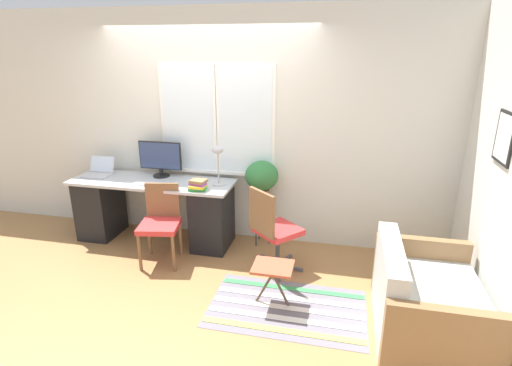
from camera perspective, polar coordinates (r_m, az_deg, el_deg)
ground_plane at (r=4.67m, az=-8.68°, el=-10.37°), size 14.00×14.00×0.00m
wall_back_with_window at (r=4.81m, az=-6.48°, el=7.82°), size 9.00×0.12×2.70m
wall_right_with_picture at (r=4.08m, az=30.54°, el=3.35°), size 0.08×9.00×2.70m
desk at (r=4.98m, az=-14.33°, el=-3.59°), size 1.95×0.61×0.77m
laptop at (r=5.26m, az=-21.57°, el=1.55°), size 0.32×0.29×0.21m
monitor at (r=4.94m, az=-13.52°, el=3.46°), size 0.53×0.20×0.43m
keyboard at (r=4.70m, az=-14.66°, el=-0.18°), size 0.42×0.11×0.02m
mouse at (r=4.55m, az=-11.44°, el=-0.46°), size 0.04×0.07×0.03m
desk_lamp at (r=4.49m, az=-5.45°, el=3.77°), size 0.15×0.15×0.45m
book_stack at (r=4.41m, az=-8.28°, el=-0.30°), size 0.21×0.18×0.12m
desk_chair_wooden at (r=4.47m, az=-13.49°, el=-5.29°), size 0.48×0.49×0.85m
office_chair_swivel at (r=4.15m, az=2.38°, el=-6.49°), size 0.59×0.59×0.92m
couch_loveseat at (r=3.67m, az=22.92°, el=-15.60°), size 0.82×1.16×0.75m
plant_stand at (r=4.72m, az=0.80°, el=-3.35°), size 0.23×0.23×0.55m
potted_plant at (r=4.60m, az=0.82°, el=0.82°), size 0.38×0.38×0.48m
floor_rug_striped at (r=3.82m, az=4.47°, el=-17.37°), size 1.42×0.86×0.01m
folding_stool at (r=3.67m, az=2.42°, el=-12.29°), size 0.36×0.31×0.41m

